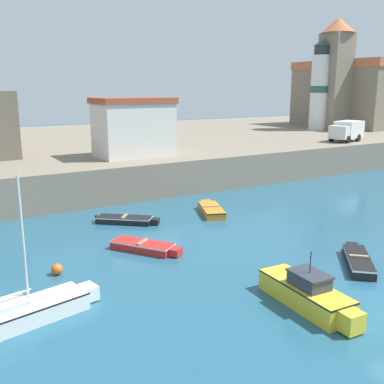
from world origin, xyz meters
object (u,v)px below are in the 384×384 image
Objects in this scene: sailboat_white_3 at (22,312)px; church at (347,91)px; mooring_buoy at (57,269)px; dinghy_black_4 at (358,260)px; dinghy_black_0 at (126,220)px; dinghy_red_2 at (145,246)px; motorboat_yellow_5 at (308,293)px; truck_on_quay at (347,130)px; lighthouse at (320,87)px; harbor_shed_near_wharf at (133,127)px; dinghy_orange_1 at (211,210)px.

church is at bearing 30.09° from sailboat_white_3.
dinghy_black_4 is at bearing -26.26° from mooring_buoy.
dinghy_red_2 is (-1.12, -5.28, 0.02)m from dinghy_black_0.
mooring_buoy is (-4.93, -0.79, 0.02)m from dinghy_red_2.
sailboat_white_3 is at bearing 156.10° from motorboat_yellow_5.
dinghy_red_2 is at bearing -150.38° from church.
dinghy_red_2 is 0.82× the size of truck_on_quay.
dinghy_black_0 is 0.31× the size of lighthouse.
harbor_shed_near_wharf reaches higher than dinghy_red_2.
motorboat_yellow_5 is at bearing -136.26° from lighthouse.
harbor_shed_near_wharf reaches higher than dinghy_black_0.
lighthouse is at bearing 32.90° from dinghy_orange_1.
motorboat_yellow_5 reaches higher than mooring_buoy.
church reaches higher than harbor_shed_near_wharf.
harbor_shed_near_wharf is (4.79, 9.42, 5.13)m from dinghy_black_0.
motorboat_yellow_5 is 9.30× the size of mooring_buoy.
dinghy_orange_1 is at bearing -160.35° from truck_on_quay.
sailboat_white_3 is 60.99m from church.
church is at bearing 29.62° from dinghy_red_2.
harbor_shed_near_wharf reaches higher than dinghy_orange_1.
lighthouse is 14.65m from truck_on_quay.
dinghy_red_2 is 0.65× the size of sailboat_white_3.
mooring_buoy is at bearing 133.19° from motorboat_yellow_5.
dinghy_black_4 is at bearing -137.79° from truck_on_quay.
truck_on_quay is at bearing 24.73° from sailboat_white_3.
dinghy_orange_1 is 37.55m from lighthouse.
dinghy_orange_1 is 8.40m from dinghy_red_2.
mooring_buoy is at bearing -149.71° from lighthouse.
motorboat_yellow_5 is at bearing -72.14° from dinghy_red_2.
dinghy_black_0 is 0.90× the size of dinghy_orange_1.
mooring_buoy is 50.32m from lighthouse.
truck_on_quay is (35.22, 13.40, 3.80)m from mooring_buoy.
motorboat_yellow_5 is (2.96, -9.20, 0.32)m from dinghy_red_2.
church reaches higher than sailboat_white_3.
motorboat_yellow_5 is 11.54m from mooring_buoy.
sailboat_white_3 is 4.52m from mooring_buoy.
church reaches higher than truck_on_quay.
sailboat_white_3 is 0.91× the size of harbor_shed_near_wharf.
church is 20.16m from truck_on_quay.
lighthouse reaches higher than harbor_shed_near_wharf.
dinghy_red_2 is at bearing -147.40° from lighthouse.
dinghy_black_0 is 30.32m from truck_on_quay.
sailboat_white_3 is at bearing -155.27° from truck_on_quay.
harbor_shed_near_wharf is at bearing -163.40° from lighthouse.
motorboat_yellow_5 is at bearing -107.29° from dinghy_orange_1.
truck_on_quay is (24.38, -2.09, -1.30)m from harbor_shed_near_wharf.
motorboat_yellow_5 is 0.31× the size of church.
sailboat_white_3 is (-14.42, -9.04, 0.17)m from dinghy_orange_1.
sailboat_white_3 is 54.24m from lighthouse.
mooring_buoy is 0.04× the size of lighthouse.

